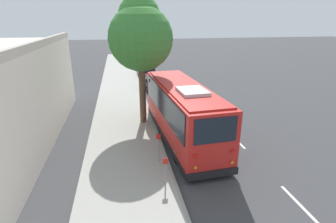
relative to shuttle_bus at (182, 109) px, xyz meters
name	(u,v)px	position (x,y,z in m)	size (l,w,h in m)	color
ground_plane	(190,138)	(0.01, -0.53, -1.91)	(160.00, 160.00, 0.00)	#3D3D3F
sidewalk_slab	(124,142)	(0.01, 3.56, -1.83)	(80.00, 4.18, 0.15)	#A3A099
curb_strip	(159,139)	(0.01, 1.40, -1.83)	(80.00, 0.14, 0.15)	gray
shuttle_bus	(182,109)	(0.00, 0.00, 0.00)	(9.75, 3.27, 3.56)	red
parked_sedan_black	(154,83)	(12.24, 0.08, -1.30)	(4.20, 1.91, 1.31)	black
parked_sedan_maroon	(147,73)	(17.92, 0.14, -1.31)	(4.64, 2.12, 1.28)	maroon
parked_sedan_tan	(141,64)	(24.87, 0.27, -1.31)	(4.26, 1.80, 1.28)	tan
parked_sedan_blue	(140,58)	(30.45, 0.11, -1.30)	(4.65, 2.00, 1.30)	navy
parked_sedan_gray	(136,53)	(37.97, 0.22, -1.30)	(4.53, 1.85, 1.30)	slate
street_tree	(140,34)	(2.95, 2.10, 4.15)	(4.12, 4.12, 8.33)	brown
sign_post_near	(165,171)	(-4.69, 1.85, -1.09)	(0.06, 0.22, 1.29)	gray
sign_post_far	(159,148)	(-2.73, 1.85, -0.97)	(0.06, 0.22, 1.52)	gray
lane_stripe_behind	(299,204)	(-6.80, -3.24, -1.90)	(2.40, 0.14, 0.01)	silver
lane_stripe_mid	(236,140)	(-0.80, -3.24, -1.90)	(2.40, 0.14, 0.01)	silver
lane_stripe_ahead	(205,108)	(5.20, -3.24, -1.90)	(2.40, 0.14, 0.01)	silver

